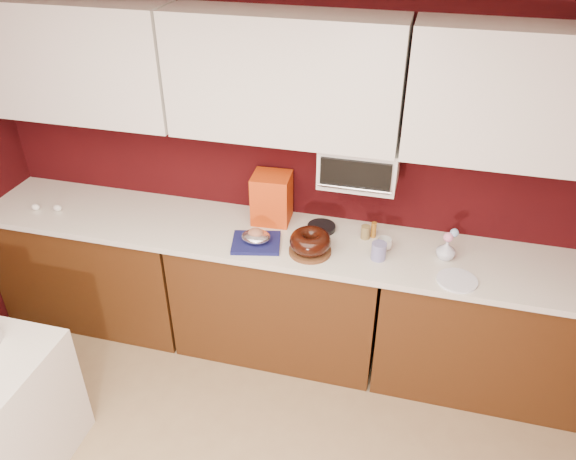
% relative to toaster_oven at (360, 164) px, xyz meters
% --- Properties ---
extents(wall_back, '(4.00, 0.02, 2.50)m').
position_rel_toaster_oven_xyz_m(wall_back, '(-0.45, 0.15, -0.12)').
color(wall_back, '#320608').
rests_on(wall_back, floor).
extents(base_cabinet_left, '(1.31, 0.58, 0.86)m').
position_rel_toaster_oven_xyz_m(base_cabinet_left, '(-1.78, -0.17, -0.95)').
color(base_cabinet_left, '#45240D').
rests_on(base_cabinet_left, floor).
extents(base_cabinet_center, '(1.31, 0.58, 0.86)m').
position_rel_toaster_oven_xyz_m(base_cabinet_center, '(-0.45, -0.17, -0.95)').
color(base_cabinet_center, '#45240D').
rests_on(base_cabinet_center, floor).
extents(base_cabinet_right, '(1.31, 0.58, 0.86)m').
position_rel_toaster_oven_xyz_m(base_cabinet_right, '(0.88, -0.17, -0.95)').
color(base_cabinet_right, '#45240D').
rests_on(base_cabinet_right, floor).
extents(countertop, '(4.00, 0.62, 0.04)m').
position_rel_toaster_oven_xyz_m(countertop, '(-0.45, -0.17, -0.49)').
color(countertop, silver).
rests_on(countertop, base_cabinet_center).
extents(upper_cabinet_left, '(1.31, 0.33, 0.70)m').
position_rel_toaster_oven_xyz_m(upper_cabinet_left, '(-1.78, -0.02, 0.48)').
color(upper_cabinet_left, white).
rests_on(upper_cabinet_left, wall_back).
extents(upper_cabinet_center, '(1.31, 0.33, 0.70)m').
position_rel_toaster_oven_xyz_m(upper_cabinet_center, '(-0.45, -0.02, 0.48)').
color(upper_cabinet_center, white).
rests_on(upper_cabinet_center, wall_back).
extents(upper_cabinet_right, '(1.31, 0.33, 0.70)m').
position_rel_toaster_oven_xyz_m(upper_cabinet_right, '(0.88, -0.02, 0.48)').
color(upper_cabinet_right, white).
rests_on(upper_cabinet_right, wall_back).
extents(toaster_oven, '(0.45, 0.30, 0.25)m').
position_rel_toaster_oven_xyz_m(toaster_oven, '(0.00, 0.00, 0.00)').
color(toaster_oven, white).
rests_on(toaster_oven, upper_cabinet_center).
extents(toaster_oven_door, '(0.40, 0.02, 0.18)m').
position_rel_toaster_oven_xyz_m(toaster_oven_door, '(0.00, -0.16, 0.00)').
color(toaster_oven_door, black).
rests_on(toaster_oven_door, toaster_oven).
extents(toaster_oven_handle, '(0.42, 0.02, 0.02)m').
position_rel_toaster_oven_xyz_m(toaster_oven_handle, '(0.00, -0.18, -0.07)').
color(toaster_oven_handle, silver).
rests_on(toaster_oven_handle, toaster_oven).
extents(cake_base, '(0.25, 0.25, 0.02)m').
position_rel_toaster_oven_xyz_m(cake_base, '(-0.22, -0.29, -0.46)').
color(cake_base, brown).
rests_on(cake_base, countertop).
extents(bundt_cake, '(0.28, 0.28, 0.10)m').
position_rel_toaster_oven_xyz_m(bundt_cake, '(-0.22, -0.29, -0.40)').
color(bundt_cake, black).
rests_on(bundt_cake, cake_base).
extents(navy_towel, '(0.34, 0.30, 0.02)m').
position_rel_toaster_oven_xyz_m(navy_towel, '(-0.56, -0.29, -0.46)').
color(navy_towel, '#15174F').
rests_on(navy_towel, countertop).
extents(foil_ham_nest, '(0.18, 0.15, 0.06)m').
position_rel_toaster_oven_xyz_m(foil_ham_nest, '(-0.56, -0.29, -0.42)').
color(foil_ham_nest, white).
rests_on(foil_ham_nest, navy_towel).
extents(roasted_ham, '(0.12, 0.11, 0.06)m').
position_rel_toaster_oven_xyz_m(roasted_ham, '(-0.56, -0.29, -0.40)').
color(roasted_ham, '#A2654A').
rests_on(roasted_ham, foil_ham_nest).
extents(pandoro_box, '(0.25, 0.23, 0.32)m').
position_rel_toaster_oven_xyz_m(pandoro_box, '(-0.54, 0.01, -0.31)').
color(pandoro_box, red).
rests_on(pandoro_box, countertop).
extents(dark_pan, '(0.20, 0.20, 0.03)m').
position_rel_toaster_oven_xyz_m(dark_pan, '(-0.21, -0.02, -0.46)').
color(dark_pan, black).
rests_on(dark_pan, countertop).
extents(coffee_mug, '(0.10, 0.10, 0.09)m').
position_rel_toaster_oven_xyz_m(coffee_mug, '(0.20, -0.15, -0.43)').
color(coffee_mug, silver).
rests_on(coffee_mug, countertop).
extents(blue_jar, '(0.11, 0.11, 0.10)m').
position_rel_toaster_oven_xyz_m(blue_jar, '(0.18, -0.25, -0.42)').
color(blue_jar, navy).
rests_on(blue_jar, countertop).
extents(flower_vase, '(0.11, 0.11, 0.13)m').
position_rel_toaster_oven_xyz_m(flower_vase, '(0.56, -0.15, -0.41)').
color(flower_vase, silver).
rests_on(flower_vase, countertop).
extents(flower_pink, '(0.06, 0.06, 0.06)m').
position_rel_toaster_oven_xyz_m(flower_pink, '(0.56, -0.15, -0.33)').
color(flower_pink, pink).
rests_on(flower_pink, flower_vase).
extents(flower_blue, '(0.05, 0.05, 0.05)m').
position_rel_toaster_oven_xyz_m(flower_blue, '(0.59, -0.13, -0.30)').
color(flower_blue, '#83A9D2').
rests_on(flower_blue, flower_vase).
extents(china_plate, '(0.25, 0.25, 0.01)m').
position_rel_toaster_oven_xyz_m(china_plate, '(0.63, -0.36, -0.47)').
color(china_plate, white).
rests_on(china_plate, countertop).
extents(amber_bottle, '(0.04, 0.04, 0.10)m').
position_rel_toaster_oven_xyz_m(amber_bottle, '(0.12, -0.02, -0.42)').
color(amber_bottle, '#935B1A').
rests_on(amber_bottle, countertop).
extents(paper_cup, '(0.07, 0.07, 0.09)m').
position_rel_toaster_oven_xyz_m(paper_cup, '(0.07, -0.05, -0.43)').
color(paper_cup, olive).
rests_on(paper_cup, countertop).
extents(egg_left, '(0.07, 0.06, 0.05)m').
position_rel_toaster_oven_xyz_m(egg_left, '(-2.11, -0.27, -0.45)').
color(egg_left, white).
rests_on(egg_left, countertop).
extents(egg_right, '(0.07, 0.05, 0.05)m').
position_rel_toaster_oven_xyz_m(egg_right, '(-1.96, -0.24, -0.45)').
color(egg_right, silver).
rests_on(egg_right, countertop).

